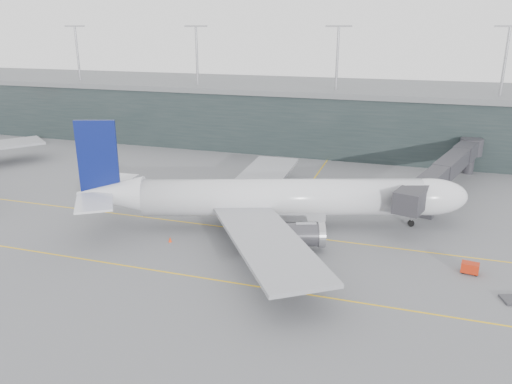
% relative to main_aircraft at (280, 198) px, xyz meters
% --- Properties ---
extents(ground, '(320.00, 320.00, 0.00)m').
position_rel_main_aircraft_xyz_m(ground, '(-4.91, 1.37, -4.63)').
color(ground, '#5B5B60').
rests_on(ground, ground).
extents(taxiline_a, '(160.00, 0.25, 0.02)m').
position_rel_main_aircraft_xyz_m(taxiline_a, '(-4.91, -2.63, -4.62)').
color(taxiline_a, yellow).
rests_on(taxiline_a, ground).
extents(taxiline_b, '(160.00, 0.25, 0.02)m').
position_rel_main_aircraft_xyz_m(taxiline_b, '(-4.91, -18.63, -4.62)').
color(taxiline_b, yellow).
rests_on(taxiline_b, ground).
extents(taxiline_lead_main, '(0.25, 60.00, 0.02)m').
position_rel_main_aircraft_xyz_m(taxiline_lead_main, '(0.09, 21.37, -4.62)').
color(taxiline_lead_main, yellow).
rests_on(taxiline_lead_main, ground).
extents(terminal, '(240.00, 36.00, 29.00)m').
position_rel_main_aircraft_xyz_m(terminal, '(-4.92, 59.37, 2.99)').
color(terminal, '#1C2627').
rests_on(terminal, ground).
extents(main_aircraft, '(57.40, 52.88, 16.51)m').
position_rel_main_aircraft_xyz_m(main_aircraft, '(0.00, 0.00, 0.00)').
color(main_aircraft, silver).
rests_on(main_aircraft, ground).
extents(jet_bridge, '(16.88, 47.40, 7.38)m').
position_rel_main_aircraft_xyz_m(jet_bridge, '(23.92, 26.10, 0.89)').
color(jet_bridge, '#2B2B30').
rests_on(jet_bridge, ground).
extents(gse_cart, '(2.24, 1.61, 1.41)m').
position_rel_main_aircraft_xyz_m(gse_cart, '(26.53, -7.45, -3.85)').
color(gse_cart, '#B4250C').
rests_on(gse_cart, ground).
extents(uld_a, '(1.95, 1.58, 1.72)m').
position_rel_main_aircraft_xyz_m(uld_a, '(-9.81, 10.62, -3.73)').
color(uld_a, '#3D3C42').
rests_on(uld_a, ground).
extents(uld_b, '(2.10, 1.71, 1.86)m').
position_rel_main_aircraft_xyz_m(uld_b, '(-8.10, 12.35, -3.65)').
color(uld_b, '#3D3C42').
rests_on(uld_b, ground).
extents(uld_c, '(2.39, 2.16, 1.78)m').
position_rel_main_aircraft_xyz_m(uld_c, '(-3.60, 11.60, -3.70)').
color(uld_c, '#3D3C42').
rests_on(uld_c, ground).
extents(cone_nose, '(0.43, 0.43, 0.68)m').
position_rel_main_aircraft_xyz_m(cone_nose, '(26.72, -5.23, -4.29)').
color(cone_nose, '#E4530C').
rests_on(cone_nose, ground).
extents(cone_wing_stbd, '(0.40, 0.40, 0.63)m').
position_rel_main_aircraft_xyz_m(cone_wing_stbd, '(1.95, -16.50, -4.32)').
color(cone_wing_stbd, orange).
rests_on(cone_wing_stbd, ground).
extents(cone_wing_port, '(0.50, 0.50, 0.80)m').
position_rel_main_aircraft_xyz_m(cone_wing_port, '(4.74, 13.61, -4.23)').
color(cone_wing_port, '#CD5C0B').
rests_on(cone_wing_port, ground).
extents(cone_tail, '(0.49, 0.49, 0.77)m').
position_rel_main_aircraft_xyz_m(cone_tail, '(-13.32, -10.17, -4.25)').
color(cone_tail, '#FA3B0D').
rests_on(cone_tail, ground).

